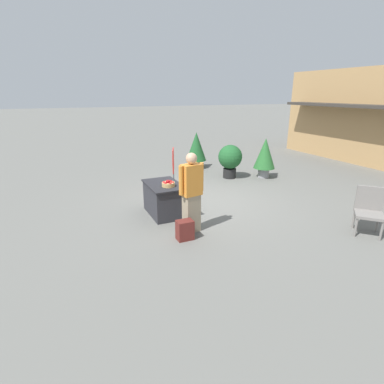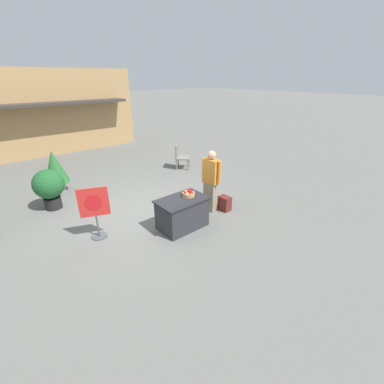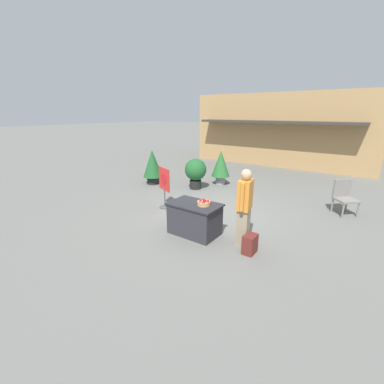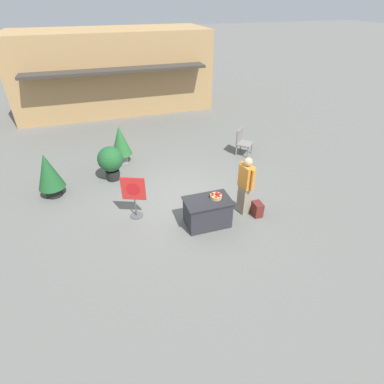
{
  "view_description": "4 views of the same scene",
  "coord_description": "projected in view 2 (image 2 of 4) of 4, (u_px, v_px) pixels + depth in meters",
  "views": [
    {
      "loc": [
        7.09,
        -3.54,
        2.92
      ],
      "look_at": [
        0.69,
        -0.65,
        0.58
      ],
      "focal_mm": 28.0,
      "sensor_mm": 36.0,
      "label": 1
    },
    {
      "loc": [
        -3.08,
        -5.76,
        3.55
      ],
      "look_at": [
        0.76,
        -1.25,
        0.86
      ],
      "focal_mm": 24.0,
      "sensor_mm": 36.0,
      "label": 2
    },
    {
      "loc": [
        3.74,
        -6.06,
        2.9
      ],
      "look_at": [
        0.36,
        -1.34,
        1.09
      ],
      "focal_mm": 24.0,
      "sensor_mm": 36.0,
      "label": 3
    },
    {
      "loc": [
        -1.98,
        -7.3,
        5.35
      ],
      "look_at": [
        0.17,
        -0.62,
        0.68
      ],
      "focal_mm": 28.0,
      "sensor_mm": 36.0,
      "label": 4
    }
  ],
  "objects": [
    {
      "name": "storefront_building",
      "position": [
        25.0,
        111.0,
        12.81
      ],
      "size": [
        9.77,
        4.66,
        3.9
      ],
      "color": "tan",
      "rests_on": "ground_plane"
    },
    {
      "name": "potted_plant_far_right",
      "position": [
        55.0,
        168.0,
        8.29
      ],
      "size": [
        0.76,
        0.76,
        1.42
      ],
      "color": "gray",
      "rests_on": "ground_plane"
    },
    {
      "name": "ground_plane",
      "position": [
        143.0,
        213.0,
        7.29
      ],
      "size": [
        120.0,
        120.0,
        0.0
      ],
      "primitive_type": "plane",
      "color": "slate"
    },
    {
      "name": "poster_board",
      "position": [
        95.0,
        210.0,
        5.92
      ],
      "size": [
        0.63,
        0.36,
        1.28
      ],
      "rotation": [
        0.0,
        0.0,
        -1.96
      ],
      "color": "#4C4C51",
      "rests_on": "ground_plane"
    },
    {
      "name": "display_table",
      "position": [
        182.0,
        213.0,
        6.47
      ],
      "size": [
        1.25,
        0.8,
        0.79
      ],
      "color": "#2D2D33",
      "rests_on": "ground_plane"
    },
    {
      "name": "patio_chair",
      "position": [
        180.0,
        155.0,
        10.61
      ],
      "size": [
        0.78,
        0.78,
        1.01
      ],
      "rotation": [
        0.0,
        0.0,
        5.47
      ],
      "color": "gray",
      "rests_on": "ground_plane"
    },
    {
      "name": "apple_basket",
      "position": [
        189.0,
        194.0,
        6.44
      ],
      "size": [
        0.31,
        0.31,
        0.16
      ],
      "color": "tan",
      "rests_on": "display_table"
    },
    {
      "name": "backpack",
      "position": [
        225.0,
        203.0,
        7.37
      ],
      "size": [
        0.24,
        0.34,
        0.42
      ],
      "color": "maroon",
      "rests_on": "ground_plane"
    },
    {
      "name": "person_visitor",
      "position": [
        211.0,
        181.0,
        7.11
      ],
      "size": [
        0.33,
        0.6,
        1.76
      ],
      "rotation": [
        0.0,
        0.0,
        -2.97
      ],
      "color": "gray",
      "rests_on": "ground_plane"
    },
    {
      "name": "potted_plant_near_left",
      "position": [
        49.0,
        186.0,
        7.28
      ],
      "size": [
        0.85,
        0.85,
        1.18
      ],
      "color": "black",
      "rests_on": "ground_plane"
    }
  ]
}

